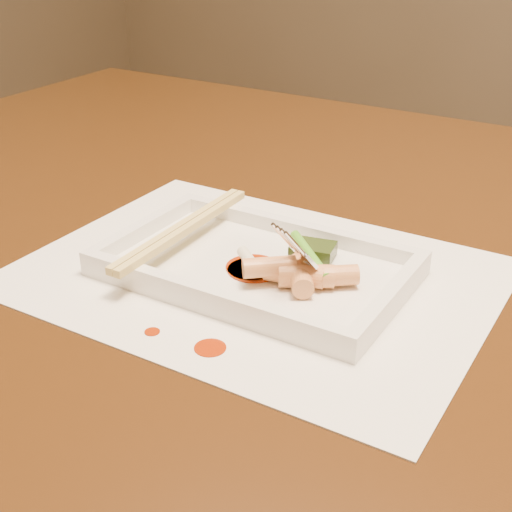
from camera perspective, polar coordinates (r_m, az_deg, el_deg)
The scene contains 23 objects.
table at distance 0.76m, azimuth 6.65°, elevation -4.98°, with size 1.40×0.90×0.75m.
placemat at distance 0.62m, azimuth 0.00°, elevation -1.53°, with size 0.40×0.30×0.00m, color white.
sauce_splatter_a at distance 0.53m, azimuth -3.68°, elevation -7.34°, with size 0.02×0.02×0.00m, color #9A2704.
sauce_splatter_b at distance 0.55m, azimuth -8.30°, elevation -6.01°, with size 0.01×0.01×0.00m, color #9A2704.
plate_base at distance 0.62m, azimuth 0.00°, elevation -1.15°, with size 0.26×0.16×0.01m, color white.
plate_rim_far at distance 0.68m, azimuth 3.24°, elevation 2.22°, with size 0.26×0.01×0.01m, color white.
plate_rim_near at distance 0.56m, azimuth -3.89°, elevation -3.20°, with size 0.26×0.01×0.01m, color white.
plate_rim_left at distance 0.68m, azimuth -8.95°, elevation 2.21°, with size 0.01×0.14×0.01m, color white.
plate_rim_right at distance 0.57m, azimuth 10.73°, elevation -3.18°, with size 0.01×0.14×0.01m, color white.
veg_piece at distance 0.63m, azimuth 4.58°, elevation 0.46°, with size 0.04×0.03×0.01m, color black.
scallion_white at distance 0.60m, azimuth -0.52°, elevation -0.39°, with size 0.01×0.01×0.04m, color #EAEACC.
scallion_green at distance 0.61m, azimuth 4.34°, elevation 0.06°, with size 0.01×0.01×0.09m, color #3F9718.
chopstick_a at distance 0.65m, azimuth -6.17°, elevation 2.27°, with size 0.01×0.20×0.01m, color #D8C06C.
chopstick_b at distance 0.65m, azimuth -5.60°, elevation 2.12°, with size 0.01×0.20×0.01m, color #D8C06C.
fork at distance 0.57m, azimuth 6.95°, elevation 4.75°, with size 0.09×0.10×0.14m, color silver, non-canonical shape.
sauce_blob_0 at distance 0.62m, azimuth -0.25°, elevation -0.89°, with size 0.05×0.05×0.00m, color #9A2704.
sauce_blob_1 at distance 0.61m, azimuth -0.16°, elevation -1.11°, with size 0.05×0.05×0.00m, color #9A2704.
sauce_blob_2 at distance 0.61m, azimuth -0.39°, elevation -1.12°, with size 0.04×0.04×0.00m, color #9A2704.
rice_cake_0 at distance 0.59m, azimuth 5.83°, elevation -1.60°, with size 0.02×0.02×0.05m, color #E8AF6C.
rice_cake_1 at distance 0.59m, azimuth 3.58°, elevation -1.56°, with size 0.02×0.02×0.05m, color #E8AF6C.
rice_cake_2 at distance 0.58m, azimuth 1.07°, elevation -0.88°, with size 0.02×0.02×0.04m, color #E8AF6C.
rice_cake_3 at distance 0.59m, azimuth 3.12°, elevation -1.42°, with size 0.02×0.02×0.05m, color #E8AF6C.
rice_cake_4 at distance 0.58m, azimuth 4.05°, elevation -1.61°, with size 0.02×0.02×0.05m, color #E8AF6C.
Camera 1 is at (0.26, -0.59, 1.05)m, focal length 50.00 mm.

